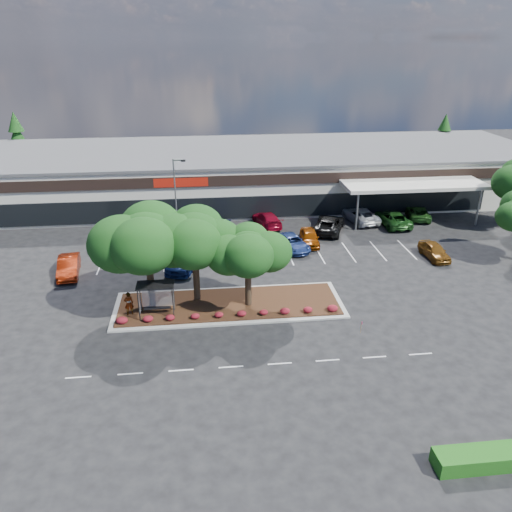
{
  "coord_description": "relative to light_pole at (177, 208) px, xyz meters",
  "views": [
    {
      "loc": [
        -3.78,
        -30.66,
        19.55
      ],
      "look_at": [
        0.56,
        7.7,
        2.6
      ],
      "focal_mm": 35.0,
      "sensor_mm": 36.0,
      "label": 1
    }
  ],
  "objects": [
    {
      "name": "conifer_north_east",
      "position": [
        40.25,
        26.51,
        0.58
      ],
      "size": [
        3.96,
        3.96,
        9.0
      ],
      "primitive_type": "cone",
      "color": "#15370F",
      "rests_on": "ground"
    },
    {
      "name": "bus_shelter",
      "position": [
        -1.25,
        -14.54,
        -1.61
      ],
      "size": [
        2.75,
        1.55,
        2.59
      ],
      "color": "black",
      "rests_on": "landscape_island"
    },
    {
      "name": "car_8",
      "position": [
        24.49,
        -6.28,
        -3.18
      ],
      "size": [
        1.9,
        4.4,
        1.48
      ],
      "primitive_type": "imported",
      "rotation": [
        0.0,
        0.0,
        0.03
      ],
      "color": "brown",
      "rests_on": "ground"
    },
    {
      "name": "car_5",
      "position": [
        11.27,
        -2.63,
        -3.22
      ],
      "size": [
        3.52,
        5.44,
        1.39
      ],
      "primitive_type": "imported",
      "rotation": [
        0.0,
        0.0,
        0.26
      ],
      "color": "navy",
      "rests_on": "ground"
    },
    {
      "name": "car_0",
      "position": [
        -9.65,
        -6.13,
        -3.11
      ],
      "size": [
        2.36,
        5.07,
        1.61
      ],
      "primitive_type": "imported",
      "rotation": [
        0.0,
        0.0,
        0.14
      ],
      "color": "maroon",
      "rests_on": "ground"
    },
    {
      "name": "car_17",
      "position": [
        27.56,
        4.92,
        -3.2
      ],
      "size": [
        3.52,
        5.6,
        1.44
      ],
      "primitive_type": "imported",
      "rotation": [
        0.0,
        0.0,
        2.91
      ],
      "color": "#21521C",
      "rests_on": "ground"
    },
    {
      "name": "car_6",
      "position": [
        13.26,
        -1.51,
        -3.16
      ],
      "size": [
        2.2,
        4.62,
        1.52
      ],
      "primitive_type": "imported",
      "rotation": [
        0.0,
        0.0,
        -0.09
      ],
      "color": "#7C3203",
      "rests_on": "ground"
    },
    {
      "name": "car_3",
      "position": [
        4.79,
        -3.68,
        -3.13
      ],
      "size": [
        4.27,
        6.2,
        1.58
      ],
      "primitive_type": "imported",
      "rotation": [
        0.0,
        0.0,
        -0.32
      ],
      "color": "beige",
      "rests_on": "ground"
    },
    {
      "name": "retail_store",
      "position": [
        6.31,
        16.42,
        -0.76
      ],
      "size": [
        80.4,
        25.2,
        6.25
      ],
      "color": "silver",
      "rests_on": "ground"
    },
    {
      "name": "car_4",
      "position": [
        6.64,
        -2.47,
        -3.11
      ],
      "size": [
        3.55,
        5.21,
        1.62
      ],
      "primitive_type": "imported",
      "rotation": [
        0.0,
        0.0,
        0.41
      ],
      "color": "slate",
      "rests_on": "ground"
    },
    {
      "name": "ground",
      "position": [
        6.25,
        -17.49,
        -3.92
      ],
      "size": [
        160.0,
        160.0,
        0.0
      ],
      "primitive_type": "plane",
      "color": "black",
      "rests_on": "ground"
    },
    {
      "name": "car_12",
      "position": [
        4.69,
        2.68,
        -3.19
      ],
      "size": [
        1.82,
        4.52,
        1.46
      ],
      "primitive_type": "imported",
      "rotation": [
        0.0,
        0.0,
        3.08
      ],
      "color": "#1A1557",
      "rests_on": "ground"
    },
    {
      "name": "island_tree_east",
      "position": [
        5.75,
        -13.79,
        -0.41
      ],
      "size": [
        5.8,
        5.8,
        6.5
      ],
      "primitive_type": null,
      "color": "#15370F",
      "rests_on": "landscape_island"
    },
    {
      "name": "person_waiting",
      "position": [
        -3.35,
        -14.38,
        -2.71
      ],
      "size": [
        0.78,
        0.6,
        1.89
      ],
      "primitive_type": "imported",
      "rotation": [
        0.0,
        0.0,
        3.38
      ],
      "color": "#594C47",
      "rests_on": "landscape_island"
    },
    {
      "name": "car_15",
      "position": [
        20.53,
        4.64,
        -3.12
      ],
      "size": [
        3.63,
        6.16,
        1.61
      ],
      "primitive_type": "imported",
      "rotation": [
        0.0,
        0.0,
        3.32
      ],
      "color": "#9EA1A9",
      "rests_on": "ground"
    },
    {
      "name": "island_tree_west",
      "position": [
        -1.75,
        -12.99,
        0.29
      ],
      "size": [
        7.2,
        7.2,
        7.89
      ],
      "primitive_type": null,
      "color": "#15370F",
      "rests_on": "landscape_island"
    },
    {
      "name": "car_2",
      "position": [
        0.75,
        -5.76,
        -3.08
      ],
      "size": [
        4.29,
        6.24,
        1.68
      ],
      "primitive_type": "imported",
      "rotation": [
        0.0,
        0.0,
        -0.37
      ],
      "color": "navy",
      "rests_on": "ground"
    },
    {
      "name": "car_14",
      "position": [
        16.17,
        1.93,
        -3.06
      ],
      "size": [
        4.99,
        6.77,
        1.71
      ],
      "primitive_type": "imported",
      "rotation": [
        0.0,
        0.0,
        2.75
      ],
      "color": "black",
      "rests_on": "ground"
    },
    {
      "name": "car_13",
      "position": [
        9.67,
        4.45,
        -3.14
      ],
      "size": [
        3.28,
        5.7,
        1.55
      ],
      "primitive_type": "imported",
      "rotation": [
        0.0,
        0.0,
        3.36
      ],
      "color": "maroon",
      "rests_on": "ground"
    },
    {
      "name": "survey_stake",
      "position": [
        13.43,
        -18.49,
        -3.32
      ],
      "size": [
        0.07,
        0.14,
        0.92
      ],
      "color": "tan",
      "rests_on": "ground"
    },
    {
      "name": "conifer_north_west",
      "position": [
        -23.75,
        28.51,
        1.08
      ],
      "size": [
        4.4,
        4.4,
        10.0
      ],
      "primitive_type": "cone",
      "color": "#15370F",
      "rests_on": "ground"
    },
    {
      "name": "shrub_row",
      "position": [
        4.25,
        -15.59,
        -3.41
      ],
      "size": [
        17.0,
        0.8,
        0.5
      ],
      "primitive_type": null,
      "color": "maroon",
      "rests_on": "landscape_island"
    },
    {
      "name": "hedge_south_east",
      "position": [
        16.25,
        -30.99,
        -3.47
      ],
      "size": [
        6.0,
        1.3,
        0.9
      ],
      "primitive_type": "cube",
      "color": "#135510",
      "rests_on": "ground"
    },
    {
      "name": "landscape_island",
      "position": [
        4.25,
        -13.49,
        -3.79
      ],
      "size": [
        18.0,
        6.0,
        0.26
      ],
      "color": "#AAAAA5",
      "rests_on": "ground"
    },
    {
      "name": "car_11",
      "position": [
        -0.31,
        0.24,
        -3.25
      ],
      "size": [
        3.83,
        5.27,
        1.33
      ],
      "primitive_type": "imported",
      "rotation": [
        0.0,
        0.0,
        2.76
      ],
      "color": "navy",
      "rests_on": "ground"
    },
    {
      "name": "car_9",
      "position": [
        -7.96,
        0.1,
        -3.18
      ],
      "size": [
        2.27,
        4.51,
        1.47
      ],
      "primitive_type": "imported",
      "rotation": [
        0.0,
        0.0,
        3.27
      ],
      "color": "black",
      "rests_on": "ground"
    },
    {
      "name": "island_tree_mid",
      "position": [
        1.75,
        -12.29,
        0.0
      ],
      "size": [
        6.6,
        6.6,
        7.32
      ],
      "primitive_type": null,
      "color": "#15370F",
      "rests_on": "landscape_island"
    },
    {
      "name": "car_10",
      "position": [
        -2.93,
        4.07,
        -3.13
      ],
      "size": [
        2.88,
        4.96,
        1.59
      ],
      "primitive_type": "imported",
      "rotation": [
        0.0,
        0.0,
        3.37
      ],
      "color": "#4C4C52",
      "rests_on": "ground"
    },
    {
      "name": "lane_markings",
      "position": [
        6.11,
        -7.06,
        -3.91
      ],
      "size": [
        33.12,
        20.06,
        0.01
      ],
      "color": "silver",
      "rests_on": "ground"
    },
    {
      "name": "car_1",
      "position": [
        -3.79,
        -3.66,
        -3.19
      ],
      "size": [
        3.11,
        5.33,
        1.45
      ],
      "primitive_type": "imported",
      "rotation": [
        0.0,
        0.0,
        0.23
      ],
      "color": "#B1B9BF",
      "rests_on": "ground"
    },
    {
      "name": "car_16",
      "position": [
        23.84,
        3.04,
        -3.1
      ],
      "size": [
        2.88,
        5.94,
        1.63
      ],
      "primitive_type": "imported",
      "rotation": [
        0.0,
        0.0,
        3.17
      ],
      "color": "#194918",
      "rests_on": "ground"
    },
    {
      "name": "light_pole",
      "position": [
        0.0,
        0.0,
        0.0
      ],
      "size": [
        1.43,
        0.53,
        8.9
      ],
      "rotation": [
        0.0,
        0.0,
        0.11
      ],
      "color": "#AAAAA5",
      "rests_on": "ground"
    }
  ]
}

